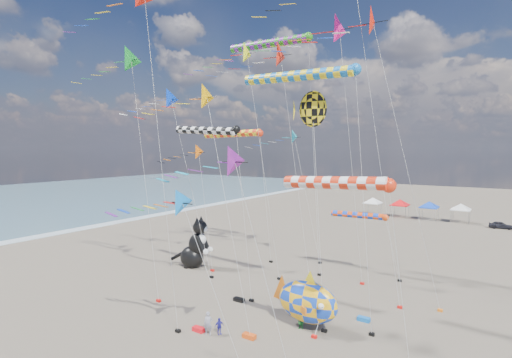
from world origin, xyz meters
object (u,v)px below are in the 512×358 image
Objects in this scene: parked_car at (501,225)px; fish_inflatable at (307,302)px; child_blue at (219,326)px; child_green at (301,323)px; person_adult at (208,323)px; cat_inflatable at (194,242)px.

fish_inflatable is at bearing 163.37° from parked_car.
child_blue is (-4.57, -4.09, -1.36)m from fish_inflatable.
parked_car is at bearing 9.61° from child_blue.
person_adult is at bearing -136.66° from child_green.
child_green is (4.91, 4.18, -0.29)m from person_adult.
cat_inflatable is 1.66× the size of parked_car.
cat_inflatable is 5.44× the size of child_green.
parked_car is at bearing 42.47° from person_adult.
parked_car is at bearing 78.41° from fish_inflatable.
cat_inflatable reaches higher than child_green.
child_blue is 54.47m from parked_car.
child_green is 49.83m from parked_car.
person_adult is 1.58× the size of child_green.
person_adult is 0.48× the size of parked_car.
fish_inflatable is (16.49, -6.49, -0.80)m from cat_inflatable.
person_adult reaches higher than child_green.
cat_inflatable is 17.77m from child_green.
person_adult is (11.33, -11.04, -1.94)m from cat_inflatable.
child_blue is (11.92, -10.58, -2.16)m from cat_inflatable.
parked_car is (10.18, 48.78, 0.06)m from child_green.
child_blue is at bearing -138.16° from fish_inflatable.
fish_inflatable reaches higher than child_green.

